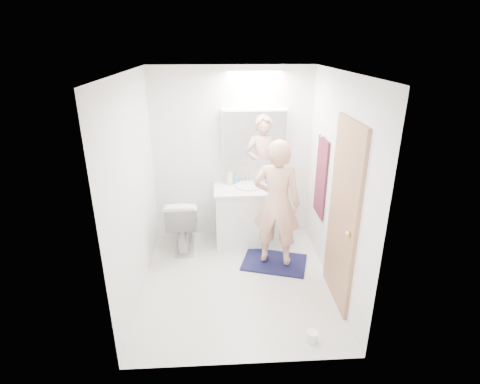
{
  "coord_description": "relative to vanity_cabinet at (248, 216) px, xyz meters",
  "views": [
    {
      "loc": [
        -0.19,
        -3.76,
        2.68
      ],
      "look_at": [
        0.05,
        0.25,
        1.05
      ],
      "focal_mm": 27.96,
      "sensor_mm": 36.0,
      "label": 1
    }
  ],
  "objects": [
    {
      "name": "toilet",
      "position": [
        -0.91,
        -0.11,
        -0.01
      ],
      "size": [
        0.44,
        0.75,
        0.75
      ],
      "primitive_type": "imported",
      "rotation": [
        0.0,
        0.0,
        3.17
      ],
      "color": "silver",
      "rests_on": "floor"
    },
    {
      "name": "door",
      "position": [
        0.87,
        -1.31,
        0.61
      ],
      "size": [
        0.04,
        0.8,
        2.0
      ],
      "primitive_type": "cube",
      "color": "#AC7956",
      "rests_on": "wall_right"
    },
    {
      "name": "vanity_cabinet",
      "position": [
        0.0,
        0.0,
        0.0
      ],
      "size": [
        0.9,
        0.55,
        0.78
      ],
      "primitive_type": "cube",
      "color": "white",
      "rests_on": "floor"
    },
    {
      "name": "wall_right",
      "position": [
        0.89,
        -0.96,
        0.81
      ],
      "size": [
        0.0,
        2.5,
        2.5
      ],
      "primitive_type": "plane",
      "rotation": [
        1.57,
        0.0,
        -1.57
      ],
      "color": "white",
      "rests_on": "floor"
    },
    {
      "name": "floor",
      "position": [
        -0.21,
        -0.96,
        -0.39
      ],
      "size": [
        2.5,
        2.5,
        0.0
      ],
      "primitive_type": "plane",
      "color": "silver",
      "rests_on": "ground"
    },
    {
      "name": "wall_front",
      "position": [
        -0.21,
        -2.21,
        0.81
      ],
      "size": [
        2.5,
        0.0,
        2.5
      ],
      "primitive_type": "plane",
      "rotation": [
        -1.57,
        0.0,
        0.0
      ],
      "color": "white",
      "rests_on": "floor"
    },
    {
      "name": "wall_left",
      "position": [
        -1.31,
        -0.96,
        0.81
      ],
      "size": [
        0.0,
        2.5,
        2.5
      ],
      "primitive_type": "plane",
      "rotation": [
        1.57,
        0.0,
        1.57
      ],
      "color": "white",
      "rests_on": "floor"
    },
    {
      "name": "sink_basin",
      "position": [
        0.0,
        0.03,
        0.45
      ],
      "size": [
        0.36,
        0.36,
        0.03
      ],
      "primitive_type": "cylinder",
      "color": "silver",
      "rests_on": "countertop"
    },
    {
      "name": "faucet",
      "position": [
        0.0,
        0.22,
        0.51
      ],
      "size": [
        0.02,
        0.02,
        0.16
      ],
      "primitive_type": "cylinder",
      "color": "#B4B4B8",
      "rests_on": "countertop"
    },
    {
      "name": "mirror_panel",
      "position": [
        0.09,
        0.13,
        1.11
      ],
      "size": [
        0.84,
        0.01,
        0.66
      ],
      "primitive_type": "cube",
      "color": "silver",
      "rests_on": "medicine_cabinet"
    },
    {
      "name": "person",
      "position": [
        0.29,
        -0.61,
        0.46
      ],
      "size": [
        0.67,
        0.54,
        1.6
      ],
      "primitive_type": "imported",
      "rotation": [
        0.0,
        0.0,
        2.85
      ],
      "color": "#DEA585",
      "rests_on": "bath_rug"
    },
    {
      "name": "medicine_cabinet",
      "position": [
        0.09,
        0.21,
        1.11
      ],
      "size": [
        0.88,
        0.14,
        0.7
      ],
      "primitive_type": "cube",
      "color": "white",
      "rests_on": "wall_back"
    },
    {
      "name": "soap_bottle_a",
      "position": [
        -0.25,
        0.15,
        0.55
      ],
      "size": [
        0.12,
        0.12,
        0.23
      ],
      "primitive_type": "imported",
      "rotation": [
        0.0,
        0.0,
        0.45
      ],
      "color": "beige",
      "rests_on": "countertop"
    },
    {
      "name": "toothbrush_cup",
      "position": [
        0.28,
        0.16,
        0.47
      ],
      "size": [
        0.11,
        0.11,
        0.09
      ],
      "primitive_type": "imported",
      "rotation": [
        0.0,
        0.0,
        0.24
      ],
      "color": "#454DD1",
      "rests_on": "countertop"
    },
    {
      "name": "towel_hook",
      "position": [
        0.85,
        -0.41,
        1.23
      ],
      "size": [
        0.07,
        0.02,
        0.02
      ],
      "primitive_type": "cylinder",
      "rotation": [
        0.0,
        1.57,
        0.0
      ],
      "color": "silver",
      "rests_on": "wall_right"
    },
    {
      "name": "wall_back",
      "position": [
        -0.21,
        0.29,
        0.81
      ],
      "size": [
        2.5,
        0.0,
        2.5
      ],
      "primitive_type": "plane",
      "rotation": [
        1.57,
        0.0,
        0.0
      ],
      "color": "white",
      "rests_on": "floor"
    },
    {
      "name": "toilet_paper_roll",
      "position": [
        0.46,
        -1.97,
        -0.34
      ],
      "size": [
        0.11,
        0.11,
        0.1
      ],
      "primitive_type": "cylinder",
      "color": "white",
      "rests_on": "floor"
    },
    {
      "name": "towel",
      "position": [
        0.87,
        -0.41,
        0.71
      ],
      "size": [
        0.02,
        0.42,
        1.0
      ],
      "primitive_type": "cube",
      "color": "#12143B",
      "rests_on": "wall_right"
    },
    {
      "name": "ceiling",
      "position": [
        -0.21,
        -0.96,
        2.01
      ],
      "size": [
        2.5,
        2.5,
        0.0
      ],
      "primitive_type": "plane",
      "rotation": [
        3.14,
        0.0,
        0.0
      ],
      "color": "white",
      "rests_on": "floor"
    },
    {
      "name": "bath_rug",
      "position": [
        0.29,
        -0.61,
        -0.38
      ],
      "size": [
        0.93,
        0.76,
        0.02
      ],
      "primitive_type": "cube",
      "rotation": [
        0.0,
        0.0,
        -0.3
      ],
      "color": "#151238",
      "rests_on": "floor"
    },
    {
      "name": "soap_bottle_b",
      "position": [
        -0.16,
        0.18,
        0.51
      ],
      "size": [
        0.1,
        0.1,
        0.16
      ],
      "primitive_type": "imported",
      "rotation": [
        0.0,
        0.0,
        -0.53
      ],
      "color": "#5B96C3",
      "rests_on": "countertop"
    },
    {
      "name": "door_knob",
      "position": [
        0.83,
        -1.61,
        0.56
      ],
      "size": [
        0.06,
        0.06,
        0.06
      ],
      "primitive_type": "sphere",
      "color": "gold",
      "rests_on": "door"
    },
    {
      "name": "countertop",
      "position": [
        0.0,
        -0.0,
        0.41
      ],
      "size": [
        0.95,
        0.58,
        0.04
      ],
      "primitive_type": "cube",
      "color": "silver",
      "rests_on": "vanity_cabinet"
    }
  ]
}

